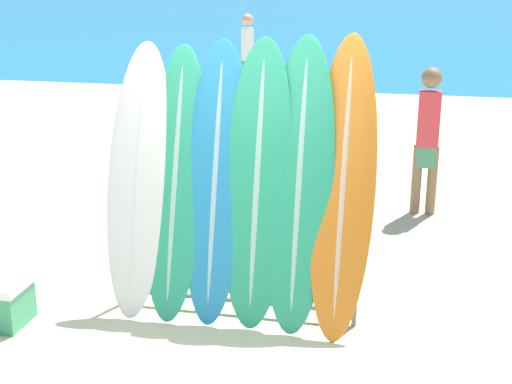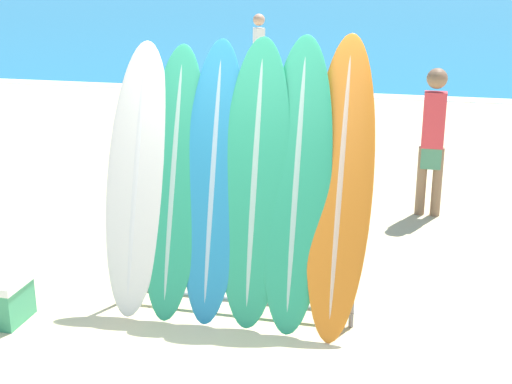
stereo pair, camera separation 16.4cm
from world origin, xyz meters
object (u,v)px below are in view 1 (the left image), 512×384
surfboard_slot_0 (139,180)px  surfboard_slot_1 (176,183)px  surfboard_slot_4 (299,185)px  surfboard_rack (236,265)px  surfboard_slot_2 (215,182)px  person_mid_beach (428,136)px  person_near_water (248,55)px  surfboard_slot_5 (343,186)px  surfboard_slot_3 (257,184)px

surfboard_slot_0 → surfboard_slot_1: bearing=1.0°
surfboard_slot_1 → surfboard_slot_4: 1.01m
surfboard_slot_1 → surfboard_slot_4: surfboard_slot_4 is taller
surfboard_rack → surfboard_slot_2: surfboard_slot_2 is taller
surfboard_slot_1 → surfboard_slot_0: bearing=-179.0°
surfboard_slot_1 → person_mid_beach: (2.05, 2.83, -0.16)m
surfboard_slot_1 → surfboard_slot_2: (0.33, 0.00, 0.03)m
surfboard_slot_0 → person_near_water: (-1.19, 9.33, -0.10)m
surfboard_slot_0 → surfboard_slot_5: surfboard_slot_5 is taller
surfboard_slot_0 → person_mid_beach: 3.70m
person_mid_beach → surfboard_slot_4: bearing=70.0°
surfboard_slot_1 → surfboard_slot_3: (0.68, -0.00, 0.04)m
surfboard_rack → surfboard_slot_1: (-0.51, 0.07, 0.65)m
surfboard_slot_4 → person_mid_beach: (1.04, 2.82, -0.21)m
surfboard_slot_0 → surfboard_slot_5: bearing=1.5°
surfboard_rack → surfboard_slot_1: 0.83m
surfboard_slot_0 → surfboard_slot_2: 0.65m
surfboard_slot_1 → surfboard_slot_3: bearing=-0.2°
surfboard_slot_1 → surfboard_slot_2: surfboard_slot_2 is taller
surfboard_slot_0 → surfboard_slot_1: (0.31, 0.01, -0.01)m
surfboard_slot_1 → person_mid_beach: bearing=54.2°
surfboard_slot_5 → person_mid_beach: bearing=76.0°
surfboard_slot_3 → surfboard_slot_4: surfboard_slot_4 is taller
surfboard_slot_1 → surfboard_slot_2: size_ratio=0.98×
person_mid_beach → person_near_water: bearing=-61.2°
surfboard_slot_1 → surfboard_slot_4: (1.01, 0.01, 0.05)m
surfboard_slot_0 → surfboard_slot_4: surfboard_slot_4 is taller
surfboard_slot_4 → person_mid_beach: size_ratio=1.33×
surfboard_slot_2 → surfboard_slot_4: (0.68, 0.01, 0.02)m
surfboard_slot_2 → surfboard_slot_4: 0.68m
surfboard_slot_0 → surfboard_slot_3: (0.99, 0.00, 0.03)m
surfboard_slot_1 → surfboard_slot_2: 0.34m
surfboard_slot_3 → surfboard_slot_4: 0.33m
surfboard_slot_3 → surfboard_rack: bearing=-158.3°
person_near_water → person_mid_beach: size_ratio=1.07×
surfboard_slot_3 → person_mid_beach: 3.16m
surfboard_rack → surfboard_slot_0: (-0.82, 0.06, 0.66)m
surfboard_slot_4 → surfboard_slot_5: (0.34, 0.03, 0.00)m
person_mid_beach → surfboard_slot_2: bearing=59.0°
surfboard_rack → person_near_water: person_near_water is taller
surfboard_slot_0 → person_near_water: 9.41m
surfboard_slot_0 → surfboard_slot_2: size_ratio=0.99×
person_near_water → surfboard_slot_5: bearing=-17.5°
surfboard_rack → surfboard_slot_3: bearing=21.7°
surfboard_slot_4 → surfboard_slot_5: surfboard_slot_5 is taller
surfboard_slot_5 → person_near_water: surfboard_slot_5 is taller
surfboard_slot_4 → person_near_water: (-2.51, 9.31, -0.14)m
surfboard_slot_0 → surfboard_slot_1: size_ratio=1.01×
surfboard_slot_2 → surfboard_slot_4: surfboard_slot_4 is taller
surfboard_rack → surfboard_slot_4: bearing=9.0°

